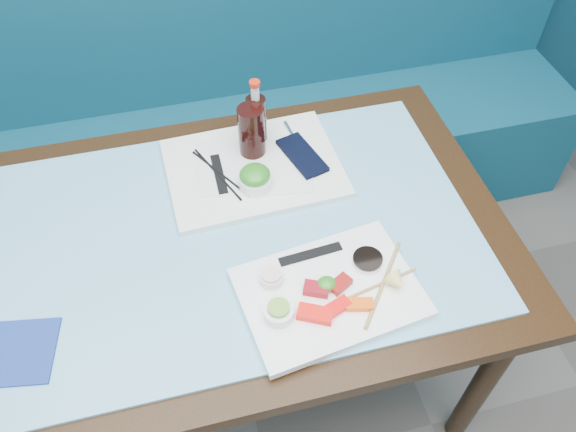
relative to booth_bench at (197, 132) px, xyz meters
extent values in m
cube|color=#0D4357|center=(0.00, -0.07, -0.15)|extent=(3.00, 0.55, 0.45)
cube|color=#0D4357|center=(0.00, 0.15, 0.33)|extent=(3.00, 0.12, 0.95)
cube|color=black|center=(0.00, -0.84, 0.36)|extent=(1.40, 0.90, 0.04)
cylinder|color=black|center=(0.62, -1.21, -0.02)|extent=(0.06, 0.06, 0.71)
cylinder|color=black|center=(-0.62, -0.47, -0.02)|extent=(0.06, 0.06, 0.71)
cylinder|color=black|center=(0.62, -0.47, -0.02)|extent=(0.06, 0.06, 0.71)
cube|color=#69AFD2|center=(0.00, -0.84, 0.38)|extent=(1.22, 0.76, 0.01)
cube|color=white|center=(0.19, -1.07, 0.39)|extent=(0.42, 0.33, 0.02)
cube|color=#FF130A|center=(0.14, -1.12, 0.41)|extent=(0.08, 0.07, 0.02)
cube|color=#FF0D0A|center=(0.19, -1.12, 0.41)|extent=(0.07, 0.05, 0.02)
cube|color=#FF550A|center=(0.24, -1.12, 0.41)|extent=(0.07, 0.04, 0.01)
cube|color=maroon|center=(0.16, -1.06, 0.41)|extent=(0.07, 0.05, 0.02)
cube|color=maroon|center=(0.22, -1.06, 0.41)|extent=(0.06, 0.05, 0.02)
ellipsoid|color=#2C761B|center=(0.19, -1.06, 0.42)|extent=(0.06, 0.05, 0.02)
cylinder|color=white|center=(0.07, -1.10, 0.42)|extent=(0.07, 0.07, 0.03)
cylinder|color=#75AF38|center=(0.07, -1.10, 0.44)|extent=(0.05, 0.05, 0.01)
cylinder|color=white|center=(0.07, -1.01, 0.41)|extent=(0.06, 0.06, 0.02)
cylinder|color=beige|center=(0.07, -1.01, 0.43)|extent=(0.05, 0.05, 0.01)
cylinder|color=white|center=(0.30, -1.02, 0.41)|extent=(0.08, 0.08, 0.01)
cylinder|color=black|center=(0.30, -1.02, 0.42)|extent=(0.08, 0.08, 0.01)
cone|color=#FFF478|center=(0.34, -1.10, 0.43)|extent=(0.05, 0.05, 0.05)
cube|color=black|center=(0.18, -0.96, 0.41)|extent=(0.15, 0.04, 0.00)
cylinder|color=#9F764A|center=(0.30, -1.08, 0.41)|extent=(0.19, 0.05, 0.01)
cylinder|color=#9C8549|center=(0.31, -1.08, 0.41)|extent=(0.16, 0.20, 0.01)
cube|color=white|center=(0.11, -0.64, 0.39)|extent=(0.47, 0.36, 0.02)
cube|color=white|center=(0.11, -0.64, 0.40)|extent=(0.35, 0.28, 0.00)
cylinder|color=white|center=(0.10, -0.72, 0.42)|extent=(0.11, 0.11, 0.03)
ellipsoid|color=#26771B|center=(0.10, -0.72, 0.44)|extent=(0.10, 0.10, 0.04)
cylinder|color=black|center=(0.12, -0.59, 0.47)|extent=(0.07, 0.07, 0.15)
cube|color=black|center=(0.25, -0.64, 0.41)|extent=(0.12, 0.18, 0.01)
cylinder|color=white|center=(0.24, -0.54, 0.41)|extent=(0.02, 0.09, 0.01)
cylinder|color=black|center=(0.01, -0.65, 0.40)|extent=(0.09, 0.22, 0.01)
cylinder|color=black|center=(0.02, -0.65, 0.40)|extent=(0.12, 0.20, 0.01)
cube|color=black|center=(0.02, -0.65, 0.40)|extent=(0.02, 0.15, 0.00)
cylinder|color=black|center=(0.15, -0.54, 0.46)|extent=(0.06, 0.06, 0.15)
cylinder|color=silver|center=(0.15, -0.54, 0.56)|extent=(0.03, 0.03, 0.04)
cylinder|color=red|center=(0.15, -0.54, 0.59)|extent=(0.03, 0.03, 0.01)
cube|color=navy|center=(-0.47, -1.05, 0.39)|extent=(0.17, 0.17, 0.01)
camera|label=1|loc=(-0.06, -1.71, 1.46)|focal=35.00mm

